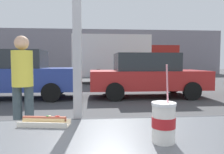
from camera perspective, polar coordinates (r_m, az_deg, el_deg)
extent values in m
plane|color=#424244|center=(9.37, -5.62, -4.34)|extent=(60.00, 60.00, 0.00)
cube|color=#35373A|center=(1.35, -8.80, -11.02)|extent=(2.05, 0.02, 0.02)
cube|color=gray|center=(23.83, -5.36, 6.32)|extent=(28.00, 1.20, 4.70)
cylinder|color=white|center=(0.97, 13.02, -11.61)|extent=(0.10, 0.10, 0.16)
cylinder|color=red|center=(0.97, 13.03, -11.16)|extent=(0.10, 0.10, 0.04)
cylinder|color=black|center=(0.95, 13.09, -7.30)|extent=(0.09, 0.09, 0.01)
cylinder|color=white|center=(0.95, 13.10, -6.71)|extent=(0.10, 0.10, 0.01)
cylinder|color=pink|center=(0.94, 13.97, -2.91)|extent=(0.02, 0.03, 0.20)
cube|color=silver|center=(1.25, -16.83, -11.69)|extent=(0.27, 0.12, 0.01)
cube|color=silver|center=(1.22, -17.52, -11.66)|extent=(0.26, 0.05, 0.03)
cube|color=silver|center=(1.29, -16.19, -10.77)|extent=(0.26, 0.05, 0.03)
cylinder|color=tan|center=(1.25, -16.85, -10.67)|extent=(0.23, 0.08, 0.04)
cylinder|color=#9E4733|center=(1.25, -16.86, -10.14)|extent=(0.23, 0.06, 0.03)
cube|color=#337A2D|center=(1.24, -16.14, -9.65)|extent=(0.01, 0.01, 0.01)
cube|color=beige|center=(1.23, -15.63, -9.68)|extent=(0.01, 0.01, 0.01)
cube|color=red|center=(1.22, -13.54, -9.81)|extent=(0.01, 0.01, 0.01)
cube|color=red|center=(1.22, -14.02, -9.78)|extent=(0.01, 0.01, 0.01)
cube|color=#283D93|center=(8.89, -23.58, -0.45)|extent=(4.69, 1.78, 0.79)
cube|color=#282D33|center=(8.92, -24.58, 4.18)|extent=(2.44, 1.57, 0.65)
cylinder|color=black|center=(9.46, -13.39, -2.40)|extent=(0.64, 0.18, 0.64)
cylinder|color=black|center=(7.71, -15.30, -3.84)|extent=(0.64, 0.18, 0.64)
cube|color=red|center=(8.70, 9.06, -0.60)|extent=(4.39, 1.89, 0.69)
cube|color=#282D33|center=(8.65, 8.52, 3.82)|extent=(2.28, 1.66, 0.66)
cylinder|color=black|center=(10.04, 15.27, -2.07)|extent=(0.64, 0.18, 0.64)
cylinder|color=black|center=(8.30, 19.81, -3.39)|extent=(0.64, 0.18, 0.64)
cylinder|color=black|center=(9.44, -0.42, -2.30)|extent=(0.64, 0.18, 0.64)
cylinder|color=black|center=(7.57, 0.75, -3.84)|extent=(0.64, 0.18, 0.64)
cube|color=silver|center=(14.32, -0.35, 5.40)|extent=(4.74, 2.20, 2.52)
cube|color=maroon|center=(14.91, 11.91, 4.06)|extent=(1.90, 2.10, 1.90)
cylinder|color=black|center=(15.95, 10.76, 0.64)|extent=(0.90, 0.24, 0.90)
cylinder|color=black|center=(13.94, 13.12, 0.15)|extent=(0.90, 0.24, 0.90)
cylinder|color=black|center=(15.39, -3.74, 0.59)|extent=(0.90, 0.24, 0.90)
cylinder|color=black|center=(13.20, -3.51, 0.03)|extent=(0.90, 0.24, 0.90)
cylinder|color=#2F3C44|center=(3.87, -22.97, -8.42)|extent=(0.14, 0.14, 0.84)
cylinder|color=#2F3C44|center=(3.82, -20.37, -8.51)|extent=(0.14, 0.14, 0.84)
cylinder|color=gold|center=(3.76, -21.95, 2.02)|extent=(0.32, 0.32, 0.56)
sphere|color=tan|center=(3.77, -22.11, 8.10)|extent=(0.22, 0.22, 0.22)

